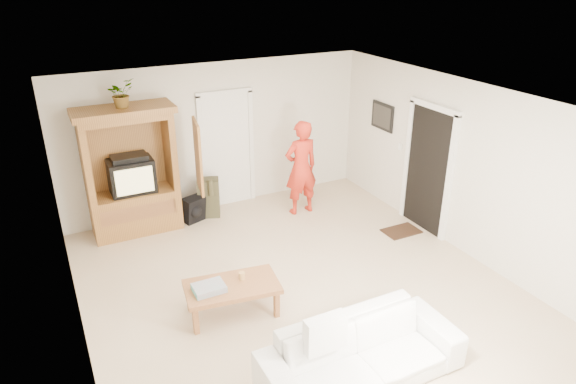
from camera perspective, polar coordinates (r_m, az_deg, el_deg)
name	(u,v)px	position (r m, az deg, el deg)	size (l,w,h in m)	color
floor	(296,286)	(7.24, 0.89, -10.35)	(6.00, 6.00, 0.00)	tan
ceiling	(297,101)	(6.16, 1.05, 10.04)	(6.00, 6.00, 0.00)	white
wall_back	(218,137)	(9.18, -7.83, 6.10)	(5.50, 5.50, 0.00)	silver
wall_front	(469,340)	(4.56, 19.46, -15.29)	(5.50, 5.50, 0.00)	silver
wall_left	(68,250)	(5.97, -23.23, -5.95)	(6.00, 6.00, 0.00)	silver
wall_right	(458,166)	(8.15, 18.36, 2.75)	(6.00, 6.00, 0.00)	silver
armoire	(133,179)	(8.64, -16.80, 1.36)	(1.82, 1.14, 2.10)	olive
door_back	(227,151)	(9.28, -6.80, 4.55)	(0.85, 0.05, 2.04)	white
doorway_right	(428,171)	(8.63, 15.27, 2.32)	(0.05, 0.90, 2.04)	black
framed_picture	(383,116)	(9.40, 10.46, 8.27)	(0.03, 0.60, 0.48)	black
doormat	(401,231)	(8.79, 12.47, -4.26)	(0.60, 0.40, 0.02)	#382316
plant	(121,93)	(8.20, -18.10, 10.37)	(0.39, 0.34, 0.43)	#4C7238
man	(301,168)	(8.92, 1.45, 2.71)	(0.62, 0.40, 1.69)	red
sofa	(361,353)	(5.74, 8.16, -17.33)	(2.18, 0.85, 0.64)	silver
coffee_table	(232,288)	(6.56, -6.24, -10.59)	(1.24, 0.79, 0.43)	#A26538
towel	(209,288)	(6.43, -8.78, -10.50)	(0.38, 0.28, 0.08)	#CB4364
candle	(242,276)	(6.59, -5.15, -9.26)	(0.08, 0.08, 0.10)	tan
backpack_black	(194,210)	(8.96, -10.43, -1.95)	(0.36, 0.21, 0.45)	black
backpack_olive	(209,197)	(9.08, -8.81, -0.60)	(0.37, 0.27, 0.70)	#47442B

